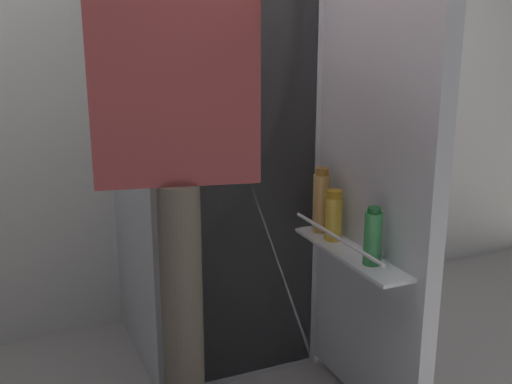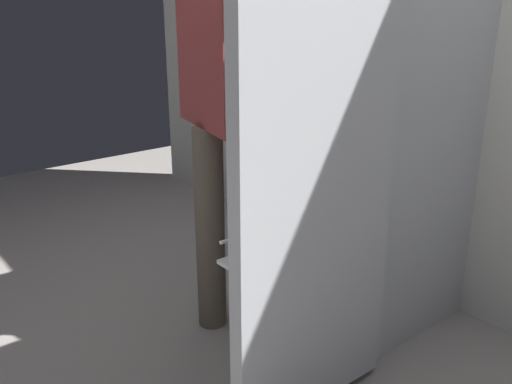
% 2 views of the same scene
% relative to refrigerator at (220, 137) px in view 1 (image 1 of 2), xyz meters
% --- Properties ---
extents(kitchen_wall, '(4.40, 0.10, 2.63)m').
position_rel_refrigerator_xyz_m(kitchen_wall, '(-0.03, 0.43, 0.43)').
color(kitchen_wall, silver).
rests_on(kitchen_wall, ground_plane).
extents(refrigerator, '(0.69, 1.28, 1.77)m').
position_rel_refrigerator_xyz_m(refrigerator, '(0.00, 0.00, 0.00)').
color(refrigerator, silver).
rests_on(refrigerator, ground_plane).
extents(person, '(0.58, 0.85, 1.73)m').
position_rel_refrigerator_xyz_m(person, '(-0.30, -0.47, 0.17)').
color(person, '#665B4C').
rests_on(person, ground_plane).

